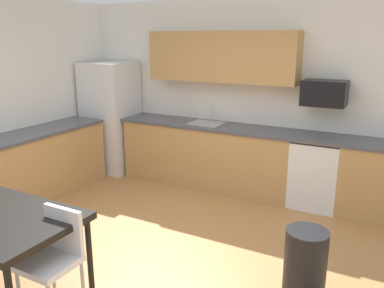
# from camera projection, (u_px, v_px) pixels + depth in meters

# --- Properties ---
(ground_plane) EXTENTS (12.00, 12.00, 0.00)m
(ground_plane) POSITION_uv_depth(u_px,v_px,m) (144.00, 266.00, 3.84)
(ground_plane) COLOR #B77F47
(wall_back) EXTENTS (5.80, 0.10, 2.70)m
(wall_back) POSITION_uv_depth(u_px,v_px,m) (245.00, 95.00, 5.74)
(wall_back) COLOR white
(wall_back) RESTS_ON ground
(cabinet_run_back) EXTENTS (2.60, 0.60, 0.90)m
(cabinet_run_back) POSITION_uv_depth(u_px,v_px,m) (207.00, 156.00, 5.89)
(cabinet_run_back) COLOR tan
(cabinet_run_back) RESTS_ON ground
(cabinet_run_back_right) EXTENTS (0.95, 0.60, 0.90)m
(cabinet_run_back_right) POSITION_uv_depth(u_px,v_px,m) (381.00, 182.00, 4.80)
(cabinet_run_back_right) COLOR tan
(cabinet_run_back_right) RESTS_ON ground
(cabinet_run_left) EXTENTS (0.60, 2.00, 0.90)m
(cabinet_run_left) POSITION_uv_depth(u_px,v_px,m) (39.00, 165.00, 5.46)
(cabinet_run_left) COLOR tan
(cabinet_run_left) RESTS_ON ground
(countertop_back) EXTENTS (4.80, 0.64, 0.04)m
(countertop_back) POSITION_uv_depth(u_px,v_px,m) (236.00, 128.00, 5.56)
(countertop_back) COLOR #4C4C51
(countertop_back) RESTS_ON cabinet_run_back
(countertop_left) EXTENTS (0.64, 2.00, 0.04)m
(countertop_left) POSITION_uv_depth(u_px,v_px,m) (36.00, 132.00, 5.34)
(countertop_left) COLOR #4C4C51
(countertop_left) RESTS_ON cabinet_run_left
(upper_cabinets_back) EXTENTS (2.20, 0.34, 0.70)m
(upper_cabinets_back) POSITION_uv_depth(u_px,v_px,m) (221.00, 57.00, 5.55)
(upper_cabinets_back) COLOR tan
(refrigerator) EXTENTS (0.76, 0.70, 1.78)m
(refrigerator) POSITION_uv_depth(u_px,v_px,m) (111.00, 117.00, 6.50)
(refrigerator) COLOR white
(refrigerator) RESTS_ON ground
(oven_range) EXTENTS (0.60, 0.60, 0.91)m
(oven_range) POSITION_uv_depth(u_px,v_px,m) (316.00, 172.00, 5.15)
(oven_range) COLOR white
(oven_range) RESTS_ON ground
(microwave) EXTENTS (0.54, 0.36, 0.32)m
(microwave) POSITION_uv_depth(u_px,v_px,m) (324.00, 93.00, 4.97)
(microwave) COLOR black
(sink_basin) EXTENTS (0.48, 0.40, 0.14)m
(sink_basin) POSITION_uv_depth(u_px,v_px,m) (206.00, 128.00, 5.78)
(sink_basin) COLOR #A5A8AD
(sink_basin) RESTS_ON countertop_back
(sink_faucet) EXTENTS (0.02, 0.02, 0.24)m
(sink_faucet) POSITION_uv_depth(u_px,v_px,m) (212.00, 115.00, 5.89)
(sink_faucet) COLOR #B2B5BA
(sink_faucet) RESTS_ON countertop_back
(chair_near_table) EXTENTS (0.40, 0.40, 0.85)m
(chair_near_table) POSITION_uv_depth(u_px,v_px,m) (55.00, 253.00, 3.13)
(chair_near_table) COLOR white
(chair_near_table) RESTS_ON ground
(trash_bin) EXTENTS (0.36, 0.36, 0.60)m
(trash_bin) POSITION_uv_depth(u_px,v_px,m) (305.00, 263.00, 3.36)
(trash_bin) COLOR black
(trash_bin) RESTS_ON ground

